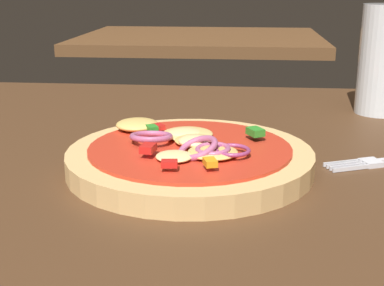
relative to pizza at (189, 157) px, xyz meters
name	(u,v)px	position (x,y,z in m)	size (l,w,h in m)	color
dining_table	(212,197)	(0.02, -0.03, -0.03)	(1.43, 0.88, 0.03)	#4C301C
pizza	(189,157)	(0.00, 0.00, 0.00)	(0.23, 0.23, 0.04)	tan
beer_glass	(383,67)	(0.23, 0.25, 0.05)	(0.06, 0.06, 0.14)	silver
background_table	(201,40)	(-0.09, 1.25, -0.03)	(0.75, 0.59, 0.03)	brown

